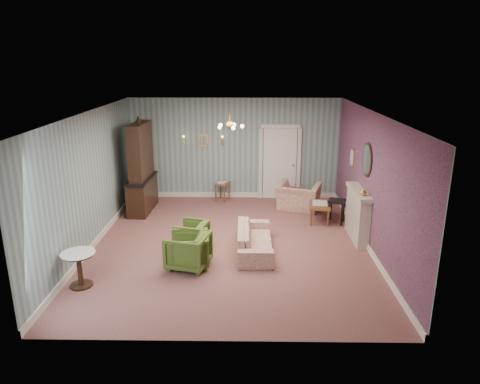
{
  "coord_description": "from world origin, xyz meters",
  "views": [
    {
      "loc": [
        0.35,
        -9.09,
        4.0
      ],
      "look_at": [
        0.2,
        0.4,
        1.1
      ],
      "focal_mm": 33.28,
      "sensor_mm": 36.0,
      "label": 1
    }
  ],
  "objects_px": {
    "sofa_chintz": "(255,235)",
    "wingback_chair": "(299,192)",
    "olive_chair_a": "(188,249)",
    "coffee_table": "(319,212)",
    "olive_chair_c": "(191,234)",
    "dresser": "(141,165)",
    "side_table_black": "(336,212)",
    "fireplace": "(358,215)",
    "pedestal_table": "(80,269)",
    "olive_chair_b": "(189,248)"
  },
  "relations": [
    {
      "from": "olive_chair_a",
      "to": "side_table_black",
      "type": "xyz_separation_m",
      "value": [
        3.38,
        2.49,
        -0.09
      ]
    },
    {
      "from": "dresser",
      "to": "coffee_table",
      "type": "xyz_separation_m",
      "value": [
        4.64,
        -0.72,
        -1.02
      ]
    },
    {
      "from": "dresser",
      "to": "fireplace",
      "type": "relative_size",
      "value": 1.79
    },
    {
      "from": "coffee_table",
      "to": "olive_chair_c",
      "type": "bearing_deg",
      "value": -150.59
    },
    {
      "from": "olive_chair_c",
      "to": "sofa_chintz",
      "type": "xyz_separation_m",
      "value": [
        1.37,
        -0.15,
        0.04
      ]
    },
    {
      "from": "dresser",
      "to": "side_table_black",
      "type": "relative_size",
      "value": 4.19
    },
    {
      "from": "olive_chair_b",
      "to": "coffee_table",
      "type": "height_order",
      "value": "olive_chair_b"
    },
    {
      "from": "olive_chair_c",
      "to": "side_table_black",
      "type": "distance_m",
      "value": 3.77
    },
    {
      "from": "sofa_chintz",
      "to": "pedestal_table",
      "type": "xyz_separation_m",
      "value": [
        -3.18,
        -1.58,
        -0.03
      ]
    },
    {
      "from": "dresser",
      "to": "side_table_black",
      "type": "xyz_separation_m",
      "value": [
        5.03,
        -0.88,
        -0.96
      ]
    },
    {
      "from": "olive_chair_a",
      "to": "wingback_chair",
      "type": "height_order",
      "value": "wingback_chair"
    },
    {
      "from": "olive_chair_a",
      "to": "olive_chair_c",
      "type": "bearing_deg",
      "value": -162.34
    },
    {
      "from": "olive_chair_c",
      "to": "sofa_chintz",
      "type": "distance_m",
      "value": 1.38
    },
    {
      "from": "fireplace",
      "to": "dresser",
      "type": "bearing_deg",
      "value": 160.66
    },
    {
      "from": "sofa_chintz",
      "to": "coffee_table",
      "type": "distance_m",
      "value": 2.51
    },
    {
      "from": "pedestal_table",
      "to": "olive_chair_a",
      "type": "bearing_deg",
      "value": 23.27
    },
    {
      "from": "fireplace",
      "to": "olive_chair_c",
      "type": "bearing_deg",
      "value": -171.23
    },
    {
      "from": "sofa_chintz",
      "to": "coffee_table",
      "type": "height_order",
      "value": "sofa_chintz"
    },
    {
      "from": "olive_chair_a",
      "to": "dresser",
      "type": "height_order",
      "value": "dresser"
    },
    {
      "from": "olive_chair_c",
      "to": "coffee_table",
      "type": "xyz_separation_m",
      "value": [
        3.04,
        1.71,
        -0.09
      ]
    },
    {
      "from": "olive_chair_b",
      "to": "pedestal_table",
      "type": "relative_size",
      "value": 1.12
    },
    {
      "from": "olive_chair_a",
      "to": "coffee_table",
      "type": "relative_size",
      "value": 0.84
    },
    {
      "from": "olive_chair_a",
      "to": "dresser",
      "type": "bearing_deg",
      "value": -139.25
    },
    {
      "from": "olive_chair_c",
      "to": "fireplace",
      "type": "height_order",
      "value": "fireplace"
    },
    {
      "from": "olive_chair_c",
      "to": "wingback_chair",
      "type": "relative_size",
      "value": 0.59
    },
    {
      "from": "sofa_chintz",
      "to": "fireplace",
      "type": "relative_size",
      "value": 1.33
    },
    {
      "from": "fireplace",
      "to": "coffee_table",
      "type": "relative_size",
      "value": 1.51
    },
    {
      "from": "dresser",
      "to": "side_table_black",
      "type": "height_order",
      "value": "dresser"
    },
    {
      "from": "wingback_chair",
      "to": "side_table_black",
      "type": "bearing_deg",
      "value": 147.52
    },
    {
      "from": "wingback_chair",
      "to": "coffee_table",
      "type": "xyz_separation_m",
      "value": [
        0.44,
        -0.87,
        -0.25
      ]
    },
    {
      "from": "olive_chair_b",
      "to": "side_table_black",
      "type": "relative_size",
      "value": 1.25
    },
    {
      "from": "coffee_table",
      "to": "pedestal_table",
      "type": "bearing_deg",
      "value": -144.58
    },
    {
      "from": "olive_chair_a",
      "to": "wingback_chair",
      "type": "bearing_deg",
      "value": 158.72
    },
    {
      "from": "olive_chair_a",
      "to": "fireplace",
      "type": "height_order",
      "value": "fireplace"
    },
    {
      "from": "side_table_black",
      "to": "fireplace",
      "type": "bearing_deg",
      "value": -74.38
    },
    {
      "from": "olive_chair_b",
      "to": "sofa_chintz",
      "type": "xyz_separation_m",
      "value": [
        1.31,
        0.69,
        -0.01
      ]
    },
    {
      "from": "coffee_table",
      "to": "side_table_black",
      "type": "height_order",
      "value": "side_table_black"
    },
    {
      "from": "fireplace",
      "to": "coffee_table",
      "type": "distance_m",
      "value": 1.37
    },
    {
      "from": "dresser",
      "to": "coffee_table",
      "type": "height_order",
      "value": "dresser"
    },
    {
      "from": "olive_chair_a",
      "to": "dresser",
      "type": "relative_size",
      "value": 0.31
    },
    {
      "from": "olive_chair_c",
      "to": "fireplace",
      "type": "xyz_separation_m",
      "value": [
        3.71,
        0.57,
        0.25
      ]
    },
    {
      "from": "sofa_chintz",
      "to": "wingback_chair",
      "type": "relative_size",
      "value": 1.68
    },
    {
      "from": "olive_chair_c",
      "to": "pedestal_table",
      "type": "height_order",
      "value": "pedestal_table"
    },
    {
      "from": "olive_chair_b",
      "to": "coffee_table",
      "type": "xyz_separation_m",
      "value": [
        2.97,
        2.56,
        -0.14
      ]
    },
    {
      "from": "olive_chair_a",
      "to": "olive_chair_c",
      "type": "distance_m",
      "value": 0.94
    },
    {
      "from": "side_table_black",
      "to": "olive_chair_c",
      "type": "bearing_deg",
      "value": -155.57
    },
    {
      "from": "dresser",
      "to": "olive_chair_a",
      "type": "bearing_deg",
      "value": -61.53
    },
    {
      "from": "olive_chair_a",
      "to": "side_table_black",
      "type": "relative_size",
      "value": 1.3
    },
    {
      "from": "wingback_chair",
      "to": "coffee_table",
      "type": "bearing_deg",
      "value": 135.4
    },
    {
      "from": "olive_chair_a",
      "to": "olive_chair_b",
      "type": "xyz_separation_m",
      "value": [
        0.02,
        0.09,
        -0.02
      ]
    }
  ]
}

